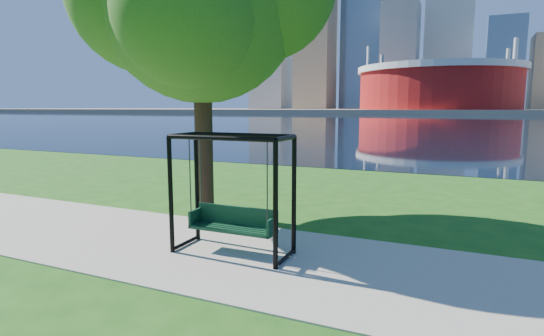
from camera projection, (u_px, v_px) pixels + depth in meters
The scene contains 7 objects.
ground at pixel (270, 251), 8.74m from camera, with size 900.00×900.00×0.00m, color #1E5114.
path at pixel (259, 258), 8.28m from camera, with size 120.00×4.00×0.03m, color #9E937F.
river at pixel (448, 120), 100.79m from camera, with size 900.00×180.00×0.02m, color black.
far_bank at pixel (459, 111), 284.77m from camera, with size 900.00×228.00×2.00m, color #937F60.
stadium at pixel (438, 86), 222.89m from camera, with size 83.00×83.00×32.00m.
skyline at pixel (455, 60), 293.67m from camera, with size 392.00×66.00×96.50m.
swing at pixel (233, 197), 8.41m from camera, with size 2.37×1.05×2.41m.
Camera 1 is at (3.50, -7.64, 2.92)m, focal length 28.00 mm.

